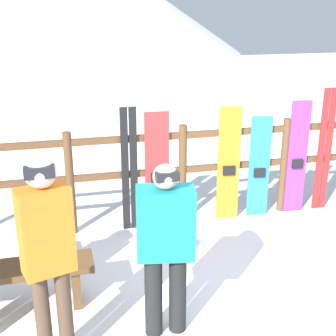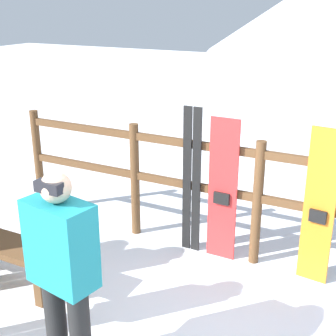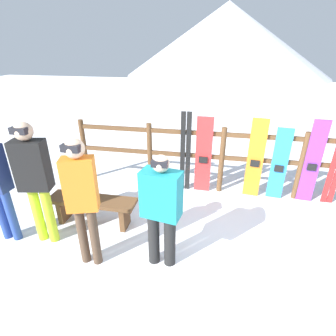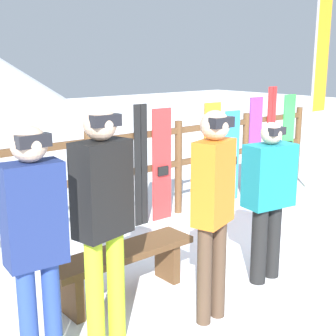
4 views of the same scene
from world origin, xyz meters
name	(u,v)px [view 1 (image 1 of 4)]	position (x,y,z in m)	size (l,w,h in m)	color
ground_plane	(228,296)	(0.00, 0.00, 0.00)	(40.00, 40.00, 0.00)	white
fence	(183,166)	(0.00, 1.72, 0.76)	(5.68, 0.10, 1.28)	brown
bench	(17,278)	(-1.95, 0.27, 0.34)	(1.39, 0.36, 0.45)	brown
person_orange	(47,248)	(-1.62, -0.51, 1.03)	(0.41, 0.30, 1.72)	#4C3828
person_teal	(166,241)	(-0.71, -0.34, 0.88)	(0.50, 0.33, 1.54)	black
ski_pair_black	(130,170)	(-0.68, 1.66, 0.78)	(0.20, 0.02, 1.56)	black
snowboard_red	(157,171)	(-0.34, 1.66, 0.74)	(0.30, 0.06, 1.48)	red
snowboard_orange	(229,165)	(0.59, 1.66, 0.75)	(0.29, 0.08, 1.50)	orange
snowboard_blue	(259,167)	(1.01, 1.66, 0.67)	(0.27, 0.08, 1.35)	#288CE0
snowboard_purple	(297,158)	(1.55, 1.66, 0.76)	(0.26, 0.07, 1.52)	purple
ski_pair_red	(324,150)	(1.94, 1.66, 0.84)	(0.20, 0.02, 1.67)	red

